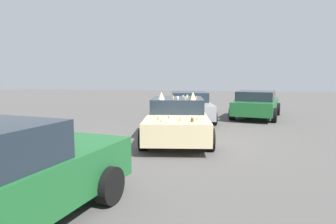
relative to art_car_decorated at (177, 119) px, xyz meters
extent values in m
plane|color=#514F4C|center=(-0.09, -0.01, -0.67)|extent=(60.00, 60.00, 0.00)
cube|color=beige|center=(-0.09, -0.01, -0.10)|extent=(4.79, 2.54, 0.60)
cube|color=#1E2833|center=(0.34, 0.06, 0.43)|extent=(2.10, 1.96, 0.45)
cylinder|color=black|center=(-1.33, -1.17, -0.35)|extent=(0.66, 0.32, 0.63)
cylinder|color=black|center=(-1.63, 0.68, -0.35)|extent=(0.66, 0.32, 0.63)
cylinder|color=black|center=(1.46, -0.71, -0.35)|extent=(0.66, 0.32, 0.63)
cylinder|color=black|center=(1.15, 1.14, -0.35)|extent=(0.66, 0.32, 0.63)
ellipsoid|color=black|center=(0.41, 1.00, -0.12)|extent=(0.17, 0.05, 0.09)
ellipsoid|color=black|center=(-0.89, -1.08, -0.23)|extent=(0.16, 0.05, 0.14)
ellipsoid|color=black|center=(0.75, -0.80, -0.23)|extent=(0.11, 0.04, 0.09)
ellipsoid|color=black|center=(-0.54, -1.02, -0.06)|extent=(0.13, 0.04, 0.10)
ellipsoid|color=black|center=(1.59, -0.67, -0.15)|extent=(0.17, 0.05, 0.10)
ellipsoid|color=black|center=(0.11, -0.91, -0.19)|extent=(0.12, 0.04, 0.09)
ellipsoid|color=black|center=(0.80, -0.80, -0.02)|extent=(0.16, 0.05, 0.14)
ellipsoid|color=black|center=(1.63, -0.66, -0.17)|extent=(0.17, 0.05, 0.08)
ellipsoid|color=black|center=(0.94, 1.09, -0.02)|extent=(0.17, 0.05, 0.16)
ellipsoid|color=black|center=(0.81, -0.80, -0.23)|extent=(0.20, 0.05, 0.14)
ellipsoid|color=black|center=(1.57, 1.19, -0.24)|extent=(0.12, 0.04, 0.15)
cone|color=gray|center=(-1.28, 0.00, 0.27)|extent=(0.07, 0.07, 0.13)
cone|color=silver|center=(-1.43, 0.25, 0.26)|extent=(0.07, 0.07, 0.12)
cone|color=gray|center=(-1.22, 0.02, 0.25)|extent=(0.11, 0.11, 0.10)
cone|color=silver|center=(-1.44, -0.39, 0.24)|extent=(0.08, 0.08, 0.09)
cylinder|color=tan|center=(-1.44, -0.83, 0.24)|extent=(0.10, 0.10, 0.07)
cone|color=#A87A38|center=(-1.60, 0.25, 0.25)|extent=(0.07, 0.07, 0.11)
cone|color=gray|center=(-1.05, -0.61, 0.24)|extent=(0.10, 0.10, 0.08)
cone|color=orange|center=(-1.70, -0.37, 0.26)|extent=(0.12, 0.12, 0.11)
sphere|color=silver|center=(-2.17, -0.13, 0.24)|extent=(0.07, 0.07, 0.07)
sphere|color=tan|center=(-1.91, 0.10, 0.24)|extent=(0.07, 0.07, 0.07)
cylinder|color=#51381E|center=(-1.78, -0.71, 0.25)|extent=(0.10, 0.10, 0.10)
cylinder|color=gray|center=(0.30, -0.14, 0.71)|extent=(0.11, 0.11, 0.10)
cone|color=#51381E|center=(0.36, -0.47, 0.71)|extent=(0.08, 0.08, 0.11)
cylinder|color=silver|center=(1.05, -0.39, 0.71)|extent=(0.08, 0.08, 0.10)
cylinder|color=tan|center=(1.06, -0.18, 0.69)|extent=(0.09, 0.09, 0.06)
cone|color=black|center=(-0.11, -0.45, 0.71)|extent=(0.09, 0.09, 0.12)
cone|color=tan|center=(0.93, -0.19, 0.69)|extent=(0.08, 0.08, 0.06)
cylinder|color=silver|center=(0.14, 0.01, 0.69)|extent=(0.11, 0.11, 0.07)
cylinder|color=gray|center=(-0.12, -0.27, 0.70)|extent=(0.12, 0.12, 0.08)
cylinder|color=orange|center=(0.30, -0.58, 0.70)|extent=(0.05, 0.05, 0.08)
cone|color=#A87A38|center=(0.37, 0.21, 0.71)|extent=(0.10, 0.10, 0.12)
cone|color=beige|center=(-0.08, -0.52, 0.77)|extent=(0.21, 0.21, 0.23)
cone|color=beige|center=(-0.24, 0.47, 0.77)|extent=(0.21, 0.21, 0.23)
cube|color=gray|center=(4.08, 0.12, -0.11)|extent=(4.46, 2.59, 0.61)
cube|color=#1E2833|center=(4.47, 0.20, 0.41)|extent=(2.29, 1.99, 0.43)
cylinder|color=black|center=(3.00, -1.03, -0.37)|extent=(0.64, 0.35, 0.61)
cylinder|color=black|center=(2.62, 0.71, -0.37)|extent=(0.64, 0.35, 0.61)
cylinder|color=black|center=(5.53, -0.47, -0.37)|extent=(0.64, 0.35, 0.61)
cylinder|color=black|center=(5.15, 1.26, -0.37)|extent=(0.64, 0.35, 0.61)
cylinder|color=black|center=(-4.85, 2.00, -0.36)|extent=(0.65, 0.32, 0.62)
cylinder|color=black|center=(-5.14, 0.22, -0.36)|extent=(0.65, 0.32, 0.62)
cube|color=#1E602D|center=(5.72, -2.96, -0.09)|extent=(4.47, 2.61, 0.61)
cube|color=#1E2833|center=(5.40, -2.90, 0.43)|extent=(2.20, 2.01, 0.44)
cylinder|color=black|center=(7.17, -2.31, -0.35)|extent=(0.68, 0.34, 0.65)
cylinder|color=black|center=(6.81, -4.13, -0.35)|extent=(0.68, 0.34, 0.65)
cylinder|color=black|center=(4.62, -1.80, -0.35)|extent=(0.68, 0.34, 0.65)
cylinder|color=black|center=(4.26, -3.61, -0.35)|extent=(0.68, 0.34, 0.65)
camera|label=1|loc=(-9.54, -1.66, 1.43)|focal=32.06mm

